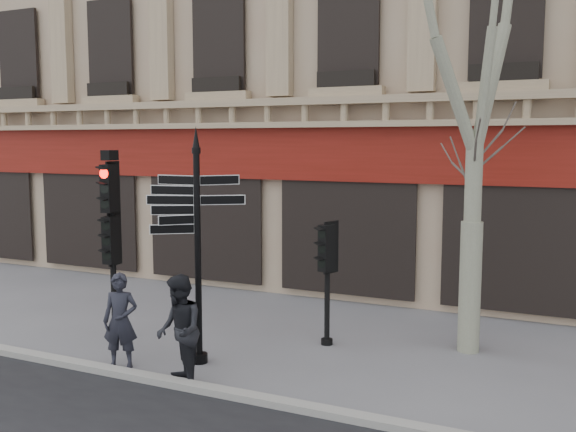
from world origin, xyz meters
name	(u,v)px	position (x,y,z in m)	size (l,w,h in m)	color
ground	(251,365)	(0.00, 0.00, 0.00)	(80.00, 80.00, 0.00)	#5E5E63
kerb	(208,390)	(0.00, -1.40, 0.06)	(80.00, 0.25, 0.12)	gray
fingerpost	(197,206)	(-0.88, -0.27, 2.80)	(2.30, 2.30, 4.17)	black
traffic_signal_main	(112,221)	(-3.20, 0.24, 2.36)	(0.44, 0.33, 3.73)	black
traffic_signal_secondary	(327,261)	(0.79, 1.63, 1.63)	(0.46, 0.39, 2.34)	black
pedestrian_a	(120,321)	(-1.96, -1.06, 0.83)	(0.61, 0.40, 1.66)	black
pedestrian_b	(179,331)	(-0.59, -1.30, 0.90)	(0.87, 0.68, 1.80)	black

